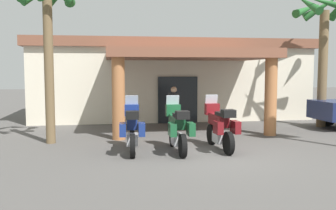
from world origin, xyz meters
The scene contains 8 objects.
ground_plane centered at (0.00, 0.00, 0.00)m, with size 80.00×80.00×0.00m, color #514F4C.
motel_building centered at (-0.05, 9.03, 1.98)m, with size 13.74×9.77×3.86m.
motorcycle_blue centered at (-2.30, 0.63, 0.70)m, with size 0.71×2.21×1.61m.
motorcycle_green centered at (-0.98, 0.47, 0.70)m, with size 0.71×2.21×1.61m.
motorcycle_maroon centered at (0.34, 0.65, 0.70)m, with size 0.73×2.21×1.61m.
pedestrian centered at (-0.53, 4.27, 1.02)m, with size 0.46×0.32×1.75m.
palm_tree_roadside centered at (-4.91, 2.38, 4.16)m, with size 1.95×2.08×5.49m.
palm_tree_near_portico centered at (5.87, 4.70, 4.17)m, with size 2.39×2.57×5.79m.
Camera 1 is at (-2.72, -10.44, 2.38)m, focal length 40.97 mm.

